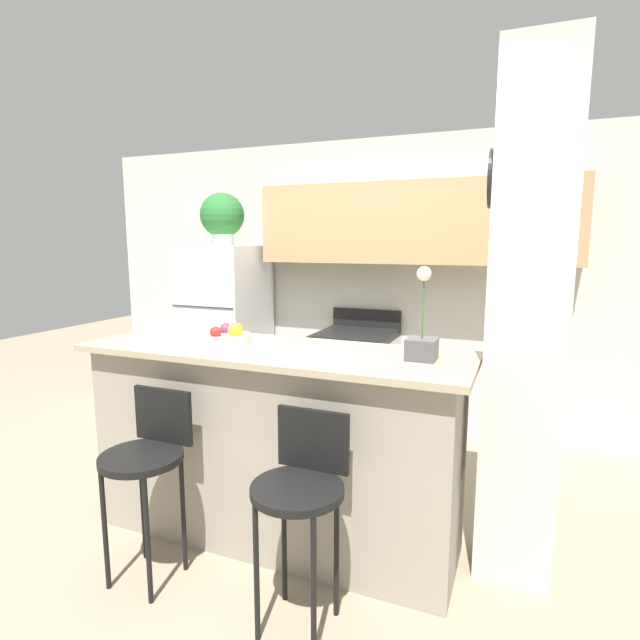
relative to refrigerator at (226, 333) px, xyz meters
The scene contains 12 objects.
ground_plane 2.20m from the refrigerator, 49.80° to the right, with size 14.00×14.00×0.00m, color gray.
wall_back 1.64m from the refrigerator, 12.94° to the left, with size 5.60×0.38×2.55m.
pillar_right 2.96m from the refrigerator, 27.84° to the right, with size 0.38×0.32×2.55m.
counter_bar 2.06m from the refrigerator, 49.80° to the right, with size 2.14×0.70×1.10m.
refrigerator is the anchor object (origin of this frame).
stove_range 1.32m from the refrigerator, ahead, with size 0.63×0.65×1.07m.
bar_stool_left 2.29m from the refrigerator, 66.68° to the right, with size 0.40×0.40×0.94m.
bar_stool_right 2.73m from the refrigerator, 50.44° to the right, with size 0.40×0.40×0.94m.
potted_plant_on_fridge 1.07m from the refrigerator, 115.15° to the left, with size 0.40×0.40×0.47m.
orchid_vase 2.64m from the refrigerator, 35.61° to the right, with size 0.14×0.14×0.46m.
fruit_bowl 1.88m from the refrigerator, 56.61° to the right, with size 0.28×0.28×0.12m.
trash_bin 0.87m from the refrigerator, 24.46° to the right, with size 0.28×0.28×0.38m.
Camera 1 is at (1.25, -2.35, 1.67)m, focal length 28.00 mm.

